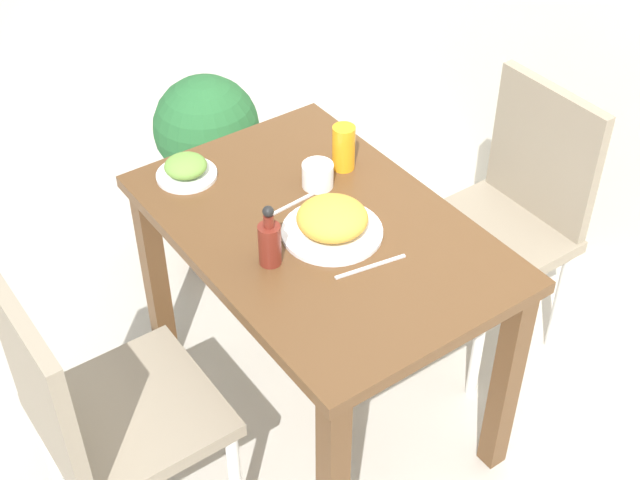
# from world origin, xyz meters

# --- Properties ---
(ground_plane) EXTENTS (16.00, 16.00, 0.00)m
(ground_plane) POSITION_xyz_m (0.00, 0.00, 0.00)
(ground_plane) COLOR #B7B2A8
(dining_table) EXTENTS (1.03, 0.69, 0.72)m
(dining_table) POSITION_xyz_m (0.00, 0.00, 0.60)
(dining_table) COLOR brown
(dining_table) RESTS_ON ground_plane
(chair_near) EXTENTS (0.42, 0.42, 0.89)m
(chair_near) POSITION_xyz_m (0.05, -0.70, 0.51)
(chair_near) COLOR gray
(chair_near) RESTS_ON ground_plane
(chair_far) EXTENTS (0.42, 0.42, 0.89)m
(chair_far) POSITION_xyz_m (0.06, 0.68, 0.51)
(chair_far) COLOR gray
(chair_far) RESTS_ON ground_plane
(food_plate) EXTENTS (0.27, 0.27, 0.09)m
(food_plate) POSITION_xyz_m (0.05, 0.01, 0.76)
(food_plate) COLOR white
(food_plate) RESTS_ON dining_table
(side_plate) EXTENTS (0.17, 0.17, 0.06)m
(side_plate) POSITION_xyz_m (-0.40, -0.18, 0.75)
(side_plate) COLOR white
(side_plate) RESTS_ON dining_table
(drink_cup) EXTENTS (0.09, 0.09, 0.07)m
(drink_cup) POSITION_xyz_m (-0.15, 0.10, 0.76)
(drink_cup) COLOR white
(drink_cup) RESTS_ON dining_table
(juice_glass) EXTENTS (0.07, 0.07, 0.14)m
(juice_glass) POSITION_xyz_m (-0.18, 0.21, 0.79)
(juice_glass) COLOR orange
(juice_glass) RESTS_ON dining_table
(sauce_bottle) EXTENTS (0.06, 0.06, 0.18)m
(sauce_bottle) POSITION_xyz_m (0.05, -0.19, 0.79)
(sauce_bottle) COLOR maroon
(sauce_bottle) RESTS_ON dining_table
(fork_utensil) EXTENTS (0.02, 0.18, 0.00)m
(fork_utensil) POSITION_xyz_m (-0.12, 0.01, 0.72)
(fork_utensil) COLOR silver
(fork_utensil) RESTS_ON dining_table
(spoon_utensil) EXTENTS (0.04, 0.20, 0.00)m
(spoon_utensil) POSITION_xyz_m (0.21, 0.01, 0.72)
(spoon_utensil) COLOR silver
(spoon_utensil) RESTS_ON dining_table
(potted_plant_left) EXTENTS (0.36, 0.36, 0.72)m
(potted_plant_left) POSITION_xyz_m (-0.84, 0.12, 0.43)
(potted_plant_left) COLOR brown
(potted_plant_left) RESTS_ON ground_plane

